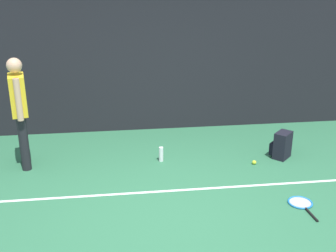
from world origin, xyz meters
TOP-DOWN VIEW (x-y plane):
  - ground_plane at (0.00, 0.00)m, footprint 12.00×12.00m
  - back_fence at (0.00, 3.00)m, footprint 10.00×0.10m
  - court_line at (0.00, 0.51)m, footprint 9.00×0.05m
  - tennis_player at (-2.07, 1.58)m, footprint 0.30×0.52m
  - tennis_racket at (1.69, -0.07)m, footprint 0.34×0.62m
  - backpack at (1.98, 1.38)m, footprint 0.38×0.38m
  - tennis_ball_by_fence at (1.47, 1.18)m, footprint 0.07×0.07m
  - water_bottle at (0.03, 1.49)m, footprint 0.07×0.07m

SIDE VIEW (x-z plane):
  - ground_plane at x=0.00m, z-range 0.00..0.00m
  - court_line at x=0.00m, z-range 0.00..0.00m
  - tennis_racket at x=1.69m, z-range 0.00..0.03m
  - tennis_ball_by_fence at x=1.47m, z-range 0.00..0.07m
  - water_bottle at x=0.03m, z-range 0.00..0.24m
  - backpack at x=1.98m, z-range -0.01..0.43m
  - tennis_player at x=-2.07m, z-range 0.12..1.82m
  - back_fence at x=0.00m, z-range 0.00..2.56m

